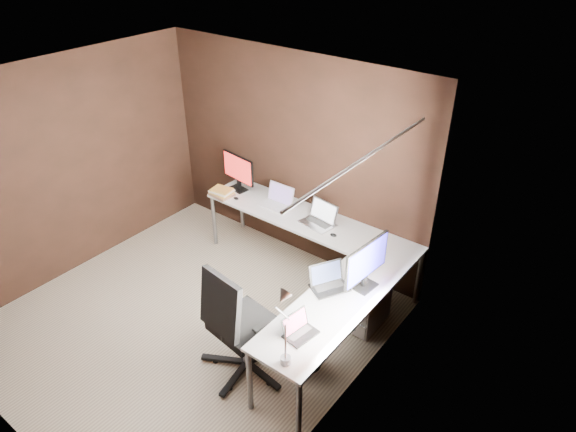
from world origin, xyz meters
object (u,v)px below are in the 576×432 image
Objects in this scene: drawer_pedestal at (363,298)px; monitor_right at (367,263)px; book_stack at (222,192)px; monitor_left at (238,171)px; laptop_black_big at (328,282)px; desk_lamp at (284,318)px; office_chair at (242,341)px; laptop_black_small at (299,330)px; wastebasket at (309,354)px; laptop_silver at (320,219)px; laptop_white at (278,201)px.

monitor_right is (0.16, -0.31, 0.71)m from drawer_pedestal.
monitor_left is at bearing 76.71° from book_stack.
monitor_left is 1.28× the size of laptop_black_big.
monitor_right reaches higher than monitor_left.
book_stack is 0.46× the size of desk_lamp.
monitor_right is 0.50× the size of office_chair.
laptop_black_small is 1.05× the size of wastebasket.
laptop_black_big reaches higher than book_stack.
monitor_right reaches higher than laptop_silver.
monitor_left is at bearing 61.39° from laptop_black_small.
office_chair reaches higher than monitor_left.
laptop_white is 1.28× the size of wastebasket.
laptop_silver is 1.33m from book_stack.
desk_lamp is (0.20, -0.92, 0.34)m from laptop_black_big.
laptop_black_big is at bearing 67.20° from office_chair.
monitor_right is 1.47× the size of laptop_silver.
laptop_white is 1.60m from laptop_black_big.
book_stack is at bearing 121.47° from desk_lamp.
laptop_black_small reaches higher than book_stack.
office_chair reaches higher than drawer_pedestal.
monitor_right reaches higher than wastebasket.
monitor_left is at bearing 78.02° from monitor_right.
desk_lamp is (-0.07, -1.12, 0.11)m from monitor_right.
monitor_right reaches higher than laptop_black_big.
laptop_white is 0.30× the size of office_chair.
drawer_pedestal is 2.12× the size of book_stack.
drawer_pedestal is at bearing 73.94° from office_chair.
laptop_black_small reaches higher than wastebasket.
laptop_white is at bearing 84.90° from laptop_black_big.
desk_lamp is at bearing -86.58° from drawer_pedestal.
office_chair is at bearing 141.98° from desk_lamp.
desk_lamp reaches higher than wastebasket.
desk_lamp is 1.01m from office_chair.
laptop_white is at bearing 164.92° from drawer_pedestal.
laptop_black_big is 1.00m from desk_lamp.
monitor_left is 1.30× the size of laptop_silver.
drawer_pedestal is 2.01× the size of laptop_black_small.
laptop_silver reaches higher than drawer_pedestal.
monitor_right reaches higher than book_stack.
book_stack is (-2.16, 1.33, -0.00)m from laptop_black_small.
monitor_right is at bearing -26.52° from laptop_silver.
laptop_white is at bearing -174.60° from laptop_silver.
monitor_right is at bearing -62.79° from drawer_pedestal.
drawer_pedestal is at bearing -3.25° from monitor_left.
drawer_pedestal is 1.14× the size of monitor_left.
desk_lamp is at bearing -35.65° from book_stack.
laptop_silver reaches higher than book_stack.
laptop_silver is 0.66× the size of desk_lamp.
laptop_black_small is at bearing -53.03° from laptop_silver.
laptop_silver is 1.43× the size of book_stack.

